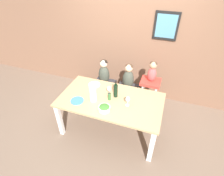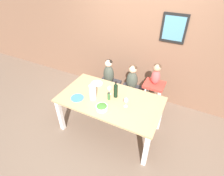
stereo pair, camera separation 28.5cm
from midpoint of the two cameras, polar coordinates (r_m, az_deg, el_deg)
ground_plane at (r=3.42m, az=1.90°, el=-12.98°), size 14.00×14.00×0.00m
wall_back at (r=3.66m, az=11.29°, el=15.88°), size 10.00×0.09×2.70m
dining_table at (r=2.97m, az=2.15°, el=-4.98°), size 1.71×0.93×0.72m
chair_far_left at (r=3.78m, az=1.12°, el=0.82°), size 0.44×0.39×0.47m
chair_far_center at (r=3.63m, az=8.49°, el=-1.32°), size 0.44×0.39×0.47m
chair_right_highchair at (r=3.45m, az=15.63°, el=-0.90°), size 0.37×0.33×0.74m
person_child_left at (r=3.59m, az=1.19°, el=5.26°), size 0.23×0.19×0.54m
person_child_center at (r=3.43m, az=8.99°, el=3.20°), size 0.23×0.19×0.54m
person_baby_right at (r=3.24m, az=16.73°, el=4.55°), size 0.16×0.14×0.40m
wine_bottle at (r=2.88m, az=4.05°, el=-0.98°), size 0.07×0.07×0.31m
paper_towel_roll at (r=2.84m, az=-3.48°, el=-1.51°), size 0.11×0.11×0.26m
wine_glass_near at (r=2.71m, az=7.62°, el=-4.21°), size 0.07×0.07×0.17m
wine_glass_far at (r=2.93m, az=1.95°, el=-0.30°), size 0.07×0.07×0.17m
salad_bowl_large at (r=2.69m, az=-0.32°, el=-6.41°), size 0.19×0.19×0.09m
dinner_plate_front_left at (r=2.95m, az=-8.59°, el=-3.30°), size 0.22×0.22×0.01m
dinner_plate_back_left at (r=3.26m, az=-2.50°, el=1.42°), size 0.22×0.22×0.01m
condiment_bottle_hot_sauce at (r=2.85m, az=1.80°, el=-2.69°), size 0.05×0.05×0.15m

